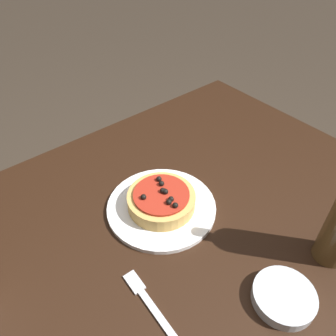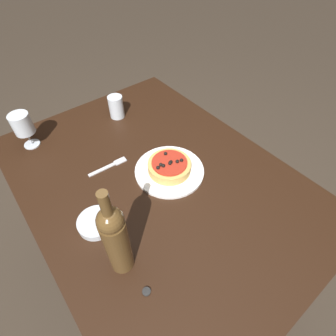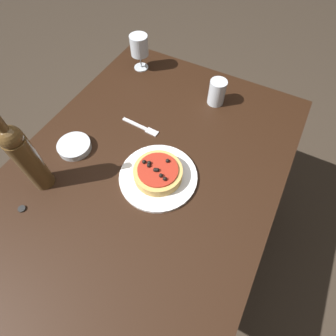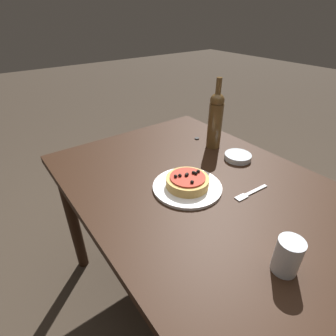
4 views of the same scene
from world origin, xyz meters
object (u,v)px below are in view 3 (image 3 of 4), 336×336
dining_table (147,181)px  pizza (158,173)px  water_cup (217,92)px  side_bowl (74,146)px  dinner_plate (158,177)px  wine_bottle (26,157)px  fork (142,127)px  wine_glass (139,46)px  bottle_cap (22,209)px

dining_table → pizza: bearing=-102.3°
water_cup → side_bowl: size_ratio=0.87×
dinner_plate → wine_bottle: (-0.20, 0.34, 0.14)m
side_bowl → water_cup: bearing=-37.6°
dinner_plate → fork: size_ratio=1.65×
water_cup → fork: (-0.27, 0.20, -0.05)m
wine_glass → fork: (-0.32, -0.20, -0.11)m
dinner_plate → side_bowl: (-0.04, 0.34, 0.01)m
dining_table → water_cup: water_cup is taller
water_cup → wine_glass: bearing=82.5°
wine_glass → water_cup: size_ratio=1.47×
side_bowl → fork: 0.27m
dining_table → side_bowl: bearing=99.8°
side_bowl → bottle_cap: size_ratio=5.13×
dining_table → fork: size_ratio=7.67×
fork → dinner_plate: bearing=-42.5°
dining_table → water_cup: size_ratio=11.76×
dining_table → pizza: 0.14m
pizza → side_bowl: 0.34m
dining_table → side_bowl: (-0.05, 0.28, 0.11)m
wine_glass → side_bowl: (-0.53, -0.03, -0.10)m
wine_bottle → side_bowl: 0.21m
fork → wine_bottle: bearing=-111.7°
dinner_plate → wine_glass: bearing=36.7°
water_cup → side_bowl: (-0.48, 0.37, -0.04)m
pizza → fork: pizza is taller
pizza → wine_bottle: bearing=120.5°
side_bowl → dinner_plate: bearing=-84.1°
pizza → side_bowl: pizza is taller
wine_bottle → water_cup: (0.64, -0.37, -0.09)m
dining_table → pizza: pizza is taller
bottle_cap → pizza: bearing=-46.7°
water_cup → bottle_cap: size_ratio=4.47×
wine_bottle → fork: wine_bottle is taller
water_cup → bottle_cap: water_cup is taller
wine_bottle → water_cup: bearing=-29.9°
dining_table → wine_glass: size_ratio=8.00×
dining_table → fork: 0.22m
dinner_plate → bottle_cap: size_ratio=11.34×
pizza → wine_bottle: wine_bottle is taller
wine_bottle → pizza: bearing=-59.5°
side_bowl → fork: size_ratio=0.75×
dinner_plate → side_bowl: side_bowl is taller
pizza → wine_glass: (0.50, 0.37, 0.08)m
pizza → wine_bottle: (-0.20, 0.34, 0.11)m
wine_bottle → bottle_cap: wine_bottle is taller
fork → bottle_cap: bottle_cap is taller
water_cup → dining_table: bearing=168.1°
dining_table → dinner_plate: size_ratio=4.63×
side_bowl → wine_glass: bearing=3.4°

